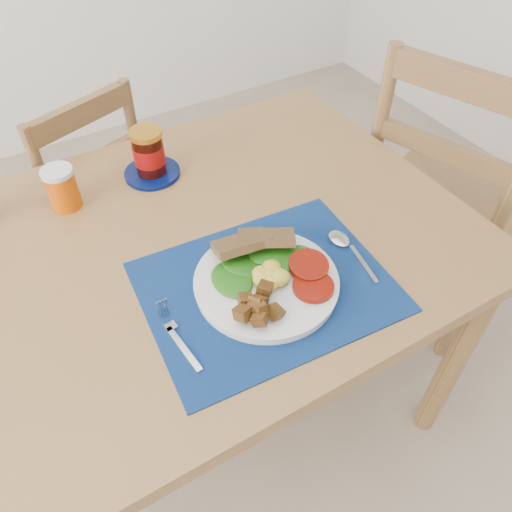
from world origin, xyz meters
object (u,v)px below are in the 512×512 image
at_px(chair_far, 83,182).
at_px(chair_end, 448,178).
at_px(juice_glass, 62,189).
at_px(jam_on_saucer, 149,156).
at_px(breakfast_plate, 265,282).

bearing_deg(chair_far, chair_end, 125.62).
bearing_deg(juice_glass, chair_end, -14.02).
bearing_deg(jam_on_saucer, breakfast_plate, -84.28).
distance_m(chair_far, jam_on_saucer, 0.48).
relative_size(chair_far, chair_end, 0.85).
distance_m(breakfast_plate, jam_on_saucer, 0.47).
bearing_deg(chair_end, chair_far, 36.14).
bearing_deg(chair_far, jam_on_saucer, 88.03).
relative_size(chair_end, jam_on_saucer, 8.64).
relative_size(chair_end, juice_glass, 12.47).
bearing_deg(chair_far, juice_glass, 56.04).
bearing_deg(chair_end, breakfast_plate, 85.41).
bearing_deg(breakfast_plate, juice_glass, 135.59).
xyz_separation_m(juice_glass, jam_on_saucer, (0.22, 0.01, 0.01)).
xyz_separation_m(breakfast_plate, juice_glass, (-0.27, 0.46, 0.02)).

